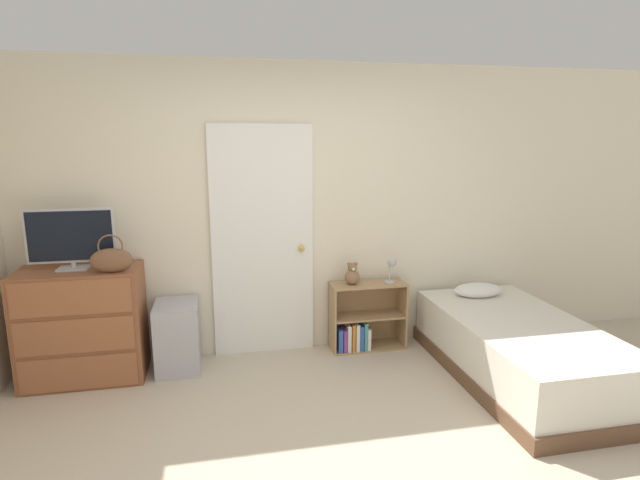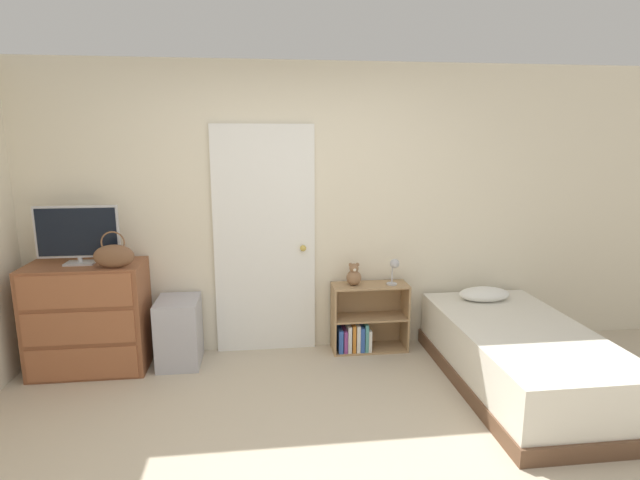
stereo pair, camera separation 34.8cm
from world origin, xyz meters
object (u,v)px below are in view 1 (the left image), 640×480
(storage_bin, at_px, (178,336))
(bed, at_px, (518,349))
(dresser, at_px, (83,325))
(bookshelf, at_px, (361,323))
(tv, at_px, (71,238))
(teddy_bear, at_px, (352,275))
(handbag, at_px, (111,260))
(desk_lamp, at_px, (392,265))

(storage_bin, relative_size, bed, 0.30)
(dresser, height_order, bookshelf, dresser)
(tv, height_order, bed, tv)
(storage_bin, relative_size, teddy_bear, 2.81)
(handbag, bearing_deg, desk_lamp, 5.42)
(handbag, height_order, storage_bin, handbag)
(dresser, height_order, storage_bin, dresser)
(storage_bin, bearing_deg, desk_lamp, 1.45)
(dresser, xyz_separation_m, desk_lamp, (2.60, 0.07, 0.33))
(bookshelf, bearing_deg, tv, -177.67)
(teddy_bear, relative_size, desk_lamp, 0.85)
(bookshelf, height_order, teddy_bear, teddy_bear)
(bed, bearing_deg, teddy_bear, 145.22)
(bookshelf, height_order, desk_lamp, desk_lamp)
(bookshelf, distance_m, bed, 1.35)
(tv, xyz_separation_m, teddy_bear, (2.27, 0.09, -0.45))
(handbag, xyz_separation_m, bed, (3.13, -0.55, -0.77))
(bookshelf, bearing_deg, dresser, -177.18)
(handbag, bearing_deg, dresser, 152.54)
(bookshelf, xyz_separation_m, desk_lamp, (0.26, -0.04, 0.54))
(storage_bin, distance_m, bed, 2.79)
(dresser, xyz_separation_m, tv, (-0.03, 0.02, 0.70))
(dresser, height_order, teddy_bear, dresser)
(tv, relative_size, teddy_bear, 3.17)
(bookshelf, bearing_deg, desk_lamp, -9.22)
(handbag, relative_size, bookshelf, 0.46)
(bookshelf, height_order, bed, bookshelf)
(handbag, relative_size, desk_lamp, 1.30)
(handbag, bearing_deg, teddy_bear, 7.45)
(tv, bearing_deg, desk_lamp, 1.16)
(desk_lamp, xyz_separation_m, bed, (0.81, -0.77, -0.54))
(dresser, bearing_deg, teddy_bear, 2.78)
(bed, bearing_deg, storage_bin, 164.92)
(bed, bearing_deg, desk_lamp, 136.37)
(dresser, xyz_separation_m, handbag, (0.28, -0.15, 0.55))
(teddy_bear, xyz_separation_m, desk_lamp, (0.36, -0.04, 0.08))
(handbag, height_order, teddy_bear, handbag)
(tv, distance_m, teddy_bear, 2.32)
(dresser, relative_size, bookshelf, 1.34)
(bed, bearing_deg, bookshelf, 142.78)
(tv, height_order, handbag, tv)
(dresser, height_order, tv, tv)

